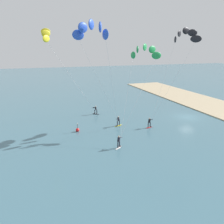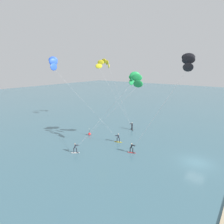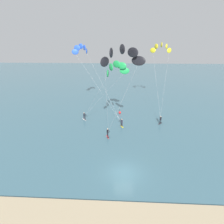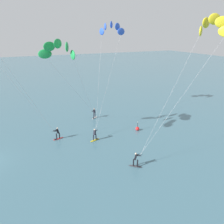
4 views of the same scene
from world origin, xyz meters
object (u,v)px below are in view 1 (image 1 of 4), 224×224
(kitesurfer_nearshore, at_px, (144,55))
(kitesurfer_downwind, at_px, (184,39))
(kitesurfer_far_out, at_px, (49,39))
(marker_buoy, at_px, (78,130))
(kitesurfer_mid_water, at_px, (94,37))

(kitesurfer_nearshore, height_order, kitesurfer_downwind, kitesurfer_downwind)
(kitesurfer_nearshore, relative_size, kitesurfer_far_out, 0.84)
(kitesurfer_downwind, distance_m, marker_buoy, 22.75)
(kitesurfer_far_out, xyz_separation_m, marker_buoy, (-8.81, -2.71, -13.56))
(kitesurfer_downwind, bearing_deg, kitesurfer_nearshore, 97.76)
(kitesurfer_mid_water, bearing_deg, kitesurfer_nearshore, -54.38)
(kitesurfer_mid_water, height_order, kitesurfer_far_out, kitesurfer_far_out)
(kitesurfer_far_out, relative_size, marker_buoy, 11.34)
(kitesurfer_downwind, bearing_deg, marker_buoy, 90.61)
(kitesurfer_downwind, bearing_deg, kitesurfer_mid_water, 114.55)
(kitesurfer_mid_water, distance_m, marker_buoy, 15.45)
(kitesurfer_nearshore, distance_m, kitesurfer_downwind, 8.23)
(kitesurfer_mid_water, xyz_separation_m, marker_buoy, (7.75, 0.84, -13.34))
(kitesurfer_nearshore, bearing_deg, kitesurfer_mid_water, 125.62)
(kitesurfer_nearshore, xyz_separation_m, kitesurfer_downwind, (1.06, -7.78, 2.45))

